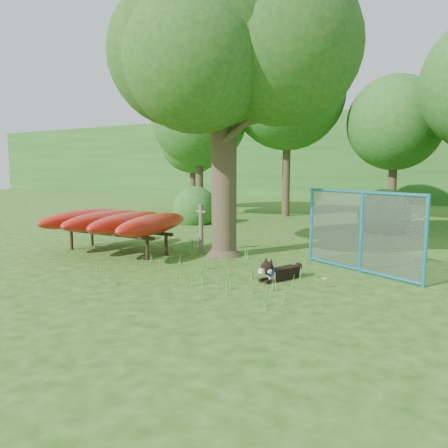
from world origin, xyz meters
The scene contains 14 objects.
ground centered at (0.00, 0.00, 0.00)m, with size 80.00×80.00×0.00m, color #234D0F.
oak_tree centered at (-0.61, 2.53, 5.25)m, with size 6.48×5.75×7.88m.
wooden_post centered at (-1.34, 2.56, 0.67)m, with size 0.35×0.13×1.27m.
kayak_rack centered at (-3.23, 1.40, 0.83)m, with size 3.61×3.20×1.08m.
husky_dog centered at (1.63, 0.92, 0.17)m, with size 0.57×1.04×0.49m.
fence_section centered at (2.83, 2.46, 0.87)m, with size 2.75×1.31×2.91m.
wildflower_clump centered at (2.60, 0.83, 0.16)m, with size 0.09×0.09×0.20m.
bg_tree_a centered at (-6.50, 10.00, 4.48)m, with size 4.40×4.40×6.70m.
bg_tree_b centered at (-3.00, 12.00, 5.61)m, with size 5.20×5.20×8.22m.
bg_tree_c centered at (1.50, 13.00, 4.11)m, with size 4.00×4.00×6.12m.
bg_tree_f centered at (-9.00, 13.00, 3.73)m, with size 3.60×3.60×5.55m.
shrub_left centered at (-5.00, 7.50, 0.00)m, with size 1.80×1.80×1.80m, color #235C1D.
shrub_mid centered at (2.00, 9.00, 0.00)m, with size 1.80×1.80×1.80m, color #235C1D.
wooded_hillside centered at (0.00, 28.00, 3.00)m, with size 80.00×12.00×6.00m, color #235C1D.
Camera 1 is at (5.10, -6.85, 2.20)m, focal length 35.00 mm.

